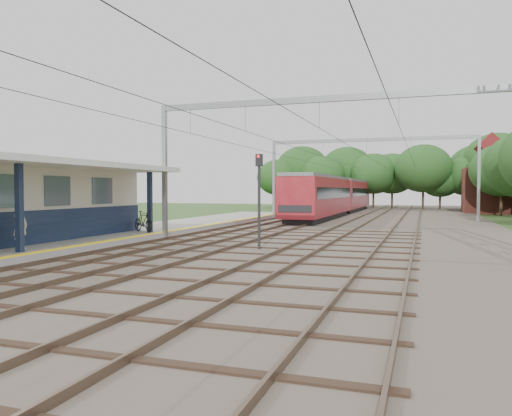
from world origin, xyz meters
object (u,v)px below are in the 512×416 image
at_px(person, 20,224).
at_px(signal_post, 259,192).
at_px(train, 337,195).
at_px(bicycle, 144,222).

xyz_separation_m(person, signal_post, (8.00, 4.80, 1.22)).
xyz_separation_m(train, signal_post, (1.85, -30.92, 0.45)).
bearing_deg(bicycle, person, -154.07).
relative_size(train, signal_post, 8.57).
height_order(bicycle, signal_post, signal_post).
bearing_deg(signal_post, train, 117.95).
height_order(train, signal_post, signal_post).
relative_size(bicycle, signal_post, 0.45).
distance_m(person, bicycle, 8.22).
bearing_deg(person, signal_post, -135.26).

